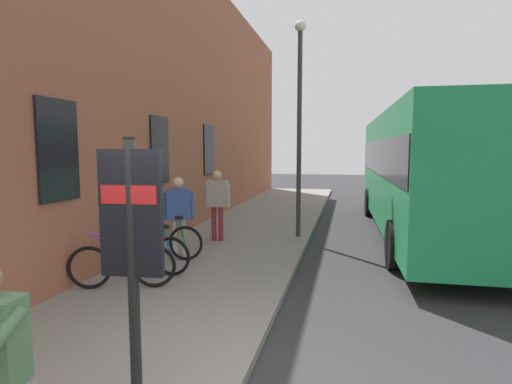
% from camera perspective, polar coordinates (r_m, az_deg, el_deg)
% --- Properties ---
extents(ground, '(60.00, 60.00, 0.00)m').
position_cam_1_polar(ground, '(9.84, 12.79, -8.35)').
color(ground, '#2D2D30').
extents(sidewalk_pavement, '(24.00, 3.50, 0.12)m').
position_cam_1_polar(sidewalk_pavement, '(12.09, -0.36, -5.22)').
color(sidewalk_pavement, gray).
rests_on(sidewalk_pavement, ground).
extents(station_facade, '(22.00, 0.65, 7.96)m').
position_cam_1_polar(station_facade, '(13.50, -8.07, 12.60)').
color(station_facade, '#9E563D').
rests_on(station_facade, ground).
extents(bicycle_nearest_sign, '(0.67, 1.71, 0.97)m').
position_cam_1_polar(bicycle_nearest_sign, '(7.16, -18.25, -9.74)').
color(bicycle_nearest_sign, black).
rests_on(bicycle_nearest_sign, sidewalk_pavement).
extents(bicycle_end_of_row, '(0.48, 1.77, 0.97)m').
position_cam_1_polar(bicycle_end_of_row, '(7.85, -15.21, -8.26)').
color(bicycle_end_of_row, black).
rests_on(bicycle_end_of_row, sidewalk_pavement).
extents(bicycle_by_door, '(0.48, 1.76, 0.97)m').
position_cam_1_polar(bicycle_by_door, '(8.74, -13.15, -6.75)').
color(bicycle_by_door, black).
rests_on(bicycle_by_door, sidewalk_pavement).
extents(transit_info_sign, '(0.13, 0.55, 2.40)m').
position_cam_1_polar(transit_info_sign, '(3.67, -17.05, -5.21)').
color(transit_info_sign, black).
rests_on(transit_info_sign, sidewalk_pavement).
extents(city_bus, '(10.57, 2.87, 3.35)m').
position_cam_1_polar(city_bus, '(12.02, 22.65, 3.19)').
color(city_bus, '#1E8C4C').
rests_on(city_bus, ground).
extents(pedestrian_near_bus, '(0.27, 0.67, 1.77)m').
position_cam_1_polar(pedestrian_near_bus, '(10.20, -5.48, -0.85)').
color(pedestrian_near_bus, maroon).
rests_on(pedestrian_near_bus, sidewalk_pavement).
extents(pedestrian_by_facade, '(0.44, 0.59, 1.72)m').
position_cam_1_polar(pedestrian_by_facade, '(8.60, -10.85, -2.42)').
color(pedestrian_by_facade, '#B2A599').
rests_on(pedestrian_by_facade, sidewalk_pavement).
extents(street_lamp, '(0.28, 0.28, 5.52)m').
position_cam_1_polar(street_lamp, '(10.67, 6.12, 11.11)').
color(street_lamp, '#333338').
rests_on(street_lamp, sidewalk_pavement).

